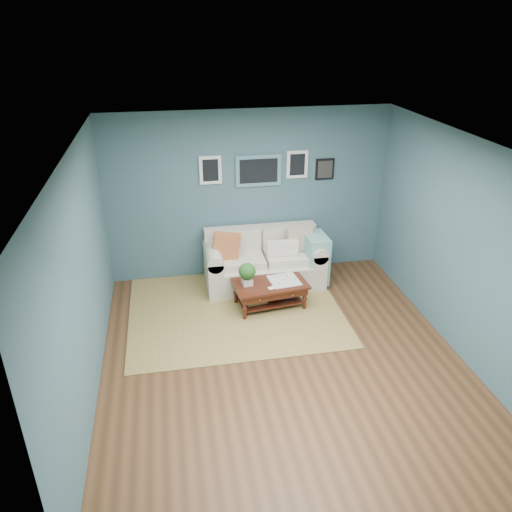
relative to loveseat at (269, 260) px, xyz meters
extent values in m
plane|color=brown|center=(-0.23, -2.03, -0.40)|extent=(5.00, 5.00, 0.00)
plane|color=white|center=(-0.23, -2.03, 2.30)|extent=(5.00, 5.00, 0.00)
cube|color=#3C5E65|center=(-0.23, 0.47, 0.95)|extent=(4.50, 0.02, 2.70)
cube|color=#3C5E65|center=(-0.23, -4.53, 0.95)|extent=(4.50, 0.02, 2.70)
cube|color=#3C5E65|center=(-2.48, -2.03, 0.95)|extent=(0.02, 5.00, 2.70)
cube|color=#3C5E65|center=(2.02, -2.03, 0.95)|extent=(0.02, 5.00, 2.70)
cube|color=slate|center=(-0.08, 0.45, 1.35)|extent=(0.72, 0.03, 0.50)
cube|color=black|center=(-0.08, 0.43, 1.35)|extent=(0.60, 0.01, 0.38)
cube|color=white|center=(-0.83, 0.45, 1.40)|extent=(0.34, 0.03, 0.44)
cube|color=white|center=(0.54, 0.45, 1.42)|extent=(0.34, 0.03, 0.44)
cube|color=black|center=(1.00, 0.45, 1.32)|extent=(0.30, 0.03, 0.34)
cube|color=brown|center=(-0.66, -0.77, -0.39)|extent=(3.07, 2.46, 0.01)
cube|color=beige|center=(-0.08, -0.04, -0.19)|extent=(1.38, 0.86, 0.41)
cube|color=beige|center=(-0.08, 0.30, 0.24)|extent=(1.81, 0.21, 0.47)
cube|color=beige|center=(-0.89, -0.04, -0.10)|extent=(0.23, 0.86, 0.60)
cube|color=beige|center=(0.73, -0.04, -0.10)|extent=(0.23, 0.86, 0.60)
cylinder|color=beige|center=(-0.89, -0.04, 0.20)|extent=(0.25, 0.86, 0.25)
cylinder|color=beige|center=(0.73, -0.04, 0.20)|extent=(0.25, 0.86, 0.25)
cube|color=beige|center=(-0.45, -0.09, 0.07)|extent=(0.70, 0.55, 0.13)
cube|color=beige|center=(0.29, -0.09, 0.07)|extent=(0.70, 0.55, 0.13)
cube|color=beige|center=(-0.45, 0.18, 0.31)|extent=(0.70, 0.12, 0.35)
cube|color=beige|center=(0.29, 0.18, 0.31)|extent=(0.70, 0.12, 0.35)
cube|color=#CF5D35|center=(-0.69, -0.08, 0.35)|extent=(0.47, 0.17, 0.46)
cube|color=beige|center=(0.50, -0.02, 0.35)|extent=(0.46, 0.18, 0.45)
cube|color=silver|center=(0.19, -0.13, 0.26)|extent=(0.49, 0.12, 0.23)
cube|color=#76ACA3|center=(0.73, -0.15, 0.05)|extent=(0.33, 0.54, 0.78)
cube|color=#36100C|center=(-0.13, -0.73, -0.02)|extent=(1.13, 0.74, 0.04)
cube|color=#36100C|center=(-0.13, -0.73, -0.09)|extent=(1.05, 0.66, 0.11)
cube|color=#36100C|center=(-0.13, -0.73, -0.30)|extent=(0.95, 0.56, 0.02)
sphere|color=gold|center=(-0.34, -1.04, -0.09)|extent=(0.03, 0.03, 0.03)
sphere|color=gold|center=(0.15, -0.98, -0.09)|extent=(0.03, 0.03, 0.03)
cylinder|color=#36100C|center=(-0.56, -1.02, -0.22)|extent=(0.05, 0.05, 0.36)
cylinder|color=#36100C|center=(0.35, -0.91, -0.22)|extent=(0.05, 0.05, 0.36)
cylinder|color=#36100C|center=(-0.62, -0.54, -0.22)|extent=(0.05, 0.05, 0.36)
cylinder|color=#36100C|center=(0.30, -0.43, -0.22)|extent=(0.05, 0.05, 0.36)
cube|color=beige|center=(-0.47, -0.72, 0.05)|extent=(0.16, 0.16, 0.11)
sphere|color=#27551C|center=(-0.47, -0.72, 0.22)|extent=(0.25, 0.25, 0.25)
cube|color=white|center=(0.09, -0.70, 0.00)|extent=(0.47, 0.47, 0.01)
cube|color=#AC7F47|center=(-0.35, -0.75, -0.20)|extent=(0.32, 0.25, 0.18)
cube|color=navy|center=(0.11, -0.68, -0.24)|extent=(0.23, 0.18, 0.10)
camera|label=1|loc=(-1.50, -6.99, 3.56)|focal=35.00mm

